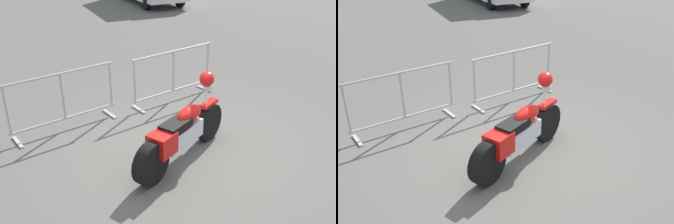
% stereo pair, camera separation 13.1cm
% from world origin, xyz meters
% --- Properties ---
extents(ground_plane, '(120.00, 120.00, 0.00)m').
position_xyz_m(ground_plane, '(0.00, 0.00, 0.00)').
color(ground_plane, '#54514C').
extents(motorcycle, '(2.12, 0.95, 1.25)m').
position_xyz_m(motorcycle, '(-0.27, -0.16, 0.48)').
color(motorcycle, black).
rests_on(motorcycle, ground).
extents(crowd_barrier_near, '(2.01, 0.57, 1.07)m').
position_xyz_m(crowd_barrier_near, '(-1.44, 1.81, 0.55)').
color(crowd_barrier_near, '#9EA0A5').
rests_on(crowd_barrier_near, ground).
extents(crowd_barrier_far, '(2.01, 0.57, 1.07)m').
position_xyz_m(crowd_barrier_far, '(0.90, 1.81, 0.55)').
color(crowd_barrier_far, '#9EA0A5').
rests_on(crowd_barrier_far, ground).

